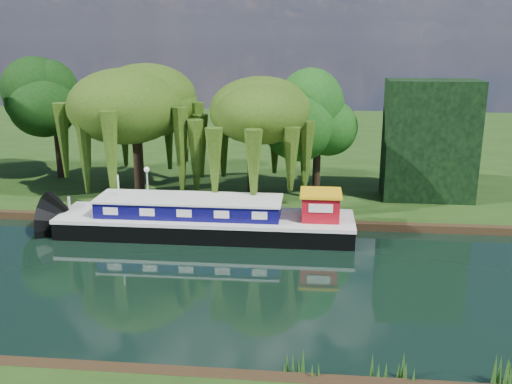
# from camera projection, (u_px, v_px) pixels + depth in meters

# --- Properties ---
(ground) EXTENTS (120.00, 120.00, 0.00)m
(ground) POSITION_uv_depth(u_px,v_px,m) (78.00, 275.00, 27.76)
(ground) COLOR black
(far_bank) EXTENTS (120.00, 52.00, 0.45)m
(far_bank) POSITION_uv_depth(u_px,v_px,m) (207.00, 143.00, 60.29)
(far_bank) COLOR #19340E
(far_bank) RESTS_ON ground
(dutch_barge) EXTENTS (17.14, 3.90, 3.61)m
(dutch_barge) POSITION_uv_depth(u_px,v_px,m) (208.00, 220.00, 33.14)
(dutch_barge) COLOR black
(dutch_barge) RESTS_ON ground
(narrowboat) EXTENTS (11.43, 4.34, 1.65)m
(narrowboat) POSITION_uv_depth(u_px,v_px,m) (213.00, 221.00, 33.93)
(narrowboat) COLOR navy
(narrowboat) RESTS_ON ground
(willow_left) EXTENTS (7.05, 7.05, 8.45)m
(willow_left) POSITION_uv_depth(u_px,v_px,m) (135.00, 106.00, 38.87)
(willow_left) COLOR black
(willow_left) RESTS_ON far_bank
(willow_right) EXTENTS (6.07, 6.07, 7.39)m
(willow_right) POSITION_uv_depth(u_px,v_px,m) (253.00, 123.00, 36.53)
(willow_right) COLOR black
(willow_right) RESTS_ON far_bank
(tree_far_mid) EXTENTS (5.16, 5.16, 8.45)m
(tree_far_mid) POSITION_uv_depth(u_px,v_px,m) (55.00, 103.00, 43.42)
(tree_far_mid) COLOR black
(tree_far_mid) RESTS_ON far_bank
(tree_far_right) EXTENTS (4.56, 4.56, 7.46)m
(tree_far_right) POSITION_uv_depth(u_px,v_px,m) (318.00, 121.00, 38.82)
(tree_far_right) COLOR black
(tree_far_right) RESTS_ON far_bank
(conifer_hedge) EXTENTS (6.00, 3.00, 8.00)m
(conifer_hedge) POSITION_uv_depth(u_px,v_px,m) (430.00, 140.00, 38.14)
(conifer_hedge) COLOR black
(conifer_hedge) RESTS_ON far_bank
(lamppost) EXTENTS (0.36, 0.36, 2.56)m
(lamppost) POSITION_uv_depth(u_px,v_px,m) (147.00, 176.00, 37.13)
(lamppost) COLOR silver
(lamppost) RESTS_ON far_bank
(mooring_posts) EXTENTS (19.16, 0.16, 1.00)m
(mooring_posts) POSITION_uv_depth(u_px,v_px,m) (123.00, 206.00, 35.60)
(mooring_posts) COLOR silver
(mooring_posts) RESTS_ON far_bank
(reeds_near) EXTENTS (33.70, 1.50, 1.10)m
(reeds_near) POSITION_uv_depth(u_px,v_px,m) (181.00, 358.00, 19.69)
(reeds_near) COLOR #214712
(reeds_near) RESTS_ON ground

